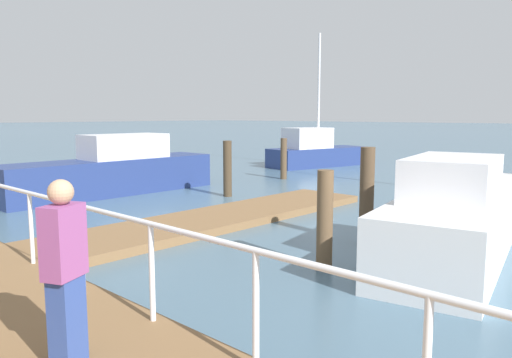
% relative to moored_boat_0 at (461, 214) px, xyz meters
% --- Properties ---
extents(floating_dock, '(10.05, 2.00, 0.18)m').
position_rel_moored_boat_0_xyz_m(floating_dock, '(-1.78, 5.20, -0.61)').
color(floating_dock, olive).
rests_on(floating_dock, ground_plane).
extents(boardwalk_railing, '(0.06, 23.97, 1.08)m').
position_rel_moored_boat_0_xyz_m(boardwalk_railing, '(-6.46, 0.82, 0.52)').
color(boardwalk_railing, white).
rests_on(boardwalk_railing, boardwalk).
extents(dock_piling_0, '(0.25, 0.25, 1.64)m').
position_rel_moored_boat_0_xyz_m(dock_piling_0, '(5.80, 9.17, 0.12)').
color(dock_piling_0, brown).
rests_on(dock_piling_0, ground_plane).
extents(dock_piling_1, '(0.27, 0.27, 1.67)m').
position_rel_moored_boat_0_xyz_m(dock_piling_1, '(-2.72, 1.22, 0.13)').
color(dock_piling_1, brown).
rests_on(dock_piling_1, ground_plane).
extents(dock_piling_2, '(0.28, 0.28, 1.94)m').
position_rel_moored_boat_0_xyz_m(dock_piling_2, '(-0.82, 1.55, 0.27)').
color(dock_piling_2, brown).
rests_on(dock_piling_2, ground_plane).
extents(dock_piling_3, '(0.27, 0.27, 1.76)m').
position_rel_moored_boat_0_xyz_m(dock_piling_3, '(1.32, 7.76, 0.18)').
color(dock_piling_3, '#473826').
rests_on(dock_piling_3, ground_plane).
extents(moored_boat_0, '(7.22, 2.99, 1.87)m').
position_rel_moored_boat_0_xyz_m(moored_boat_0, '(0.00, 0.00, 0.00)').
color(moored_boat_0, white).
rests_on(moored_boat_0, ground_plane).
extents(moored_boat_1, '(5.54, 2.87, 6.52)m').
position_rel_moored_boat_0_xyz_m(moored_boat_1, '(10.68, 11.18, 0.04)').
color(moored_boat_1, navy).
rests_on(moored_boat_1, ground_plane).
extents(moored_boat_3, '(7.17, 1.68, 1.93)m').
position_rel_moored_boat_0_xyz_m(moored_boat_3, '(-0.84, 10.90, 0.04)').
color(moored_boat_3, navy).
rests_on(moored_boat_3, ground_plane).
extents(pedestrian_1, '(0.42, 0.35, 1.64)m').
position_rel_moored_boat_0_xyz_m(pedestrian_1, '(-7.51, 0.58, 0.55)').
color(pedestrian_1, '#334C99').
rests_on(pedestrian_1, boardwalk).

